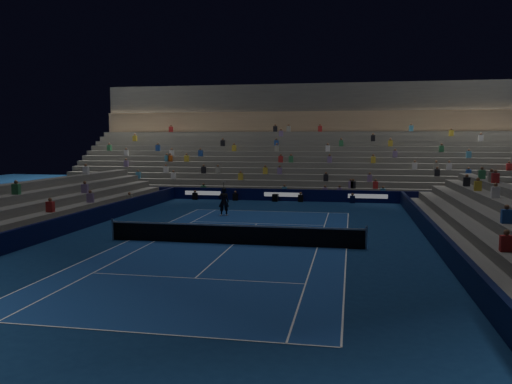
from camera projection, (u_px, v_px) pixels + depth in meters
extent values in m
plane|color=#0C254D|center=(234.00, 244.00, 25.34)|extent=(90.00, 90.00, 0.00)
cube|color=navy|center=(234.00, 244.00, 25.34)|extent=(10.97, 23.77, 0.01)
cube|color=#080A33|center=(283.00, 195.00, 43.38)|extent=(44.00, 0.25, 1.00)
cube|color=black|center=(440.00, 241.00, 23.52)|extent=(0.25, 37.00, 1.00)
cube|color=black|center=(54.00, 228.00, 27.06)|extent=(0.25, 37.00, 1.00)
cube|color=#63635E|center=(285.00, 197.00, 44.39)|extent=(44.00, 1.00, 0.50)
cube|color=#63635E|center=(286.00, 193.00, 45.34)|extent=(44.00, 1.00, 1.00)
cube|color=#63635E|center=(287.00, 189.00, 46.29)|extent=(44.00, 1.00, 1.50)
cube|color=#63635E|center=(289.00, 185.00, 47.25)|extent=(44.00, 1.00, 2.00)
cube|color=#63635E|center=(290.00, 181.00, 48.20)|extent=(44.00, 1.00, 2.50)
cube|color=#63635E|center=(291.00, 178.00, 49.15)|extent=(44.00, 1.00, 3.00)
cube|color=#63635E|center=(293.00, 175.00, 50.10)|extent=(44.00, 1.00, 3.50)
cube|color=#63635E|center=(294.00, 172.00, 51.06)|extent=(44.00, 1.00, 4.00)
cube|color=#63635E|center=(295.00, 168.00, 52.01)|extent=(44.00, 1.00, 4.50)
cube|color=#63635E|center=(296.00, 166.00, 52.96)|extent=(44.00, 1.00, 5.00)
cube|color=#63635E|center=(297.00, 163.00, 53.92)|extent=(44.00, 1.00, 5.50)
cube|color=#63635E|center=(298.00, 160.00, 54.87)|extent=(44.00, 1.00, 6.00)
cube|color=#9B7F60|center=(299.00, 122.00, 55.53)|extent=(44.00, 0.60, 2.20)
cube|color=#494946|center=(301.00, 98.00, 56.64)|extent=(44.00, 2.40, 3.00)
cube|color=slate|center=(458.00, 247.00, 23.40)|extent=(1.00, 37.00, 0.50)
cube|color=slate|center=(482.00, 243.00, 23.19)|extent=(1.00, 37.00, 1.00)
cube|color=slate|center=(506.00, 238.00, 22.99)|extent=(1.00, 37.00, 1.50)
cube|color=slate|center=(41.00, 232.00, 27.23)|extent=(1.00, 37.00, 0.50)
cube|color=slate|center=(24.00, 227.00, 27.39)|extent=(1.00, 37.00, 1.00)
cube|color=slate|center=(7.00, 222.00, 27.55)|extent=(1.00, 37.00, 1.50)
cylinder|color=#B2B2B7|center=(113.00, 229.00, 26.45)|extent=(0.10, 0.10, 1.10)
cylinder|color=#B2B2B7|center=(366.00, 238.00, 24.12)|extent=(0.10, 0.10, 1.10)
cube|color=black|center=(234.00, 235.00, 25.30)|extent=(12.80, 0.03, 0.90)
cube|color=white|center=(234.00, 226.00, 25.25)|extent=(12.80, 0.04, 0.08)
imported|color=black|center=(224.00, 202.00, 34.78)|extent=(0.81, 0.64, 1.94)
cube|color=black|center=(275.00, 198.00, 43.05)|extent=(0.49, 0.59, 0.62)
cylinder|color=black|center=(275.00, 196.00, 42.59)|extent=(0.18, 0.36, 0.16)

